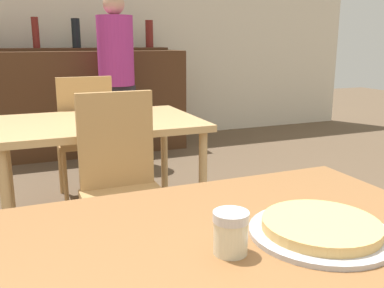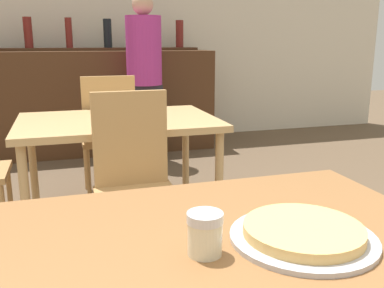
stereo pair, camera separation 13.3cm
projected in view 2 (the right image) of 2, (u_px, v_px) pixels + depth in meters
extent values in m
cube|color=silver|center=(86.00, 22.00, 4.90)|extent=(8.00, 0.05, 2.80)
cube|color=brown|center=(226.00, 257.00, 0.93)|extent=(1.12, 0.88, 0.04)
cylinder|color=brown|center=(317.00, 283.00, 1.52)|extent=(0.05, 0.05, 0.71)
cube|color=tan|center=(118.00, 122.00, 2.64)|extent=(1.20, 0.83, 0.04)
cylinder|color=tan|center=(26.00, 208.00, 2.24)|extent=(0.05, 0.05, 0.69)
cylinder|color=tan|center=(219.00, 188.00, 2.54)|extent=(0.05, 0.05, 0.69)
cylinder|color=tan|center=(33.00, 170.00, 2.90)|extent=(0.05, 0.05, 0.69)
cylinder|color=tan|center=(186.00, 157.00, 3.21)|extent=(0.05, 0.05, 0.69)
cube|color=#4C2D19|center=(93.00, 102.00, 4.63)|extent=(2.60, 0.56, 1.09)
cube|color=#4C2D19|center=(89.00, 49.00, 4.63)|extent=(2.39, 0.24, 0.03)
cylinder|color=maroon|center=(28.00, 33.00, 4.42)|extent=(0.09, 0.09, 0.31)
cylinder|color=maroon|center=(69.00, 33.00, 4.53)|extent=(0.07, 0.07, 0.31)
cylinder|color=black|center=(108.00, 33.00, 4.65)|extent=(0.09, 0.09, 0.31)
cylinder|color=#1E5123|center=(145.00, 36.00, 4.77)|extent=(0.07, 0.07, 0.25)
cylinder|color=maroon|center=(180.00, 34.00, 4.88)|extent=(0.09, 0.09, 0.30)
cube|color=tan|center=(138.00, 199.00, 2.08)|extent=(0.40, 0.40, 0.04)
cube|color=tan|center=(130.00, 139.00, 2.18)|extent=(0.38, 0.04, 0.49)
cylinder|color=tan|center=(109.00, 264.00, 1.93)|extent=(0.03, 0.03, 0.43)
cylinder|color=tan|center=(181.00, 253.00, 2.02)|extent=(0.03, 0.03, 0.43)
cylinder|color=tan|center=(101.00, 233.00, 2.24)|extent=(0.03, 0.03, 0.43)
cylinder|color=tan|center=(165.00, 225.00, 2.34)|extent=(0.03, 0.03, 0.43)
cube|color=tan|center=(108.00, 140.00, 3.32)|extent=(0.40, 0.40, 0.04)
cube|color=tan|center=(109.00, 110.00, 3.09)|extent=(0.38, 0.04, 0.49)
cylinder|color=tan|center=(128.00, 161.00, 3.58)|extent=(0.03, 0.03, 0.43)
cylinder|color=tan|center=(86.00, 164.00, 3.48)|extent=(0.03, 0.03, 0.43)
cylinder|color=tan|center=(134.00, 173.00, 3.26)|extent=(0.03, 0.03, 0.43)
cylinder|color=tan|center=(89.00, 177.00, 3.16)|extent=(0.03, 0.03, 0.43)
cylinder|color=tan|center=(4.00, 220.00, 2.40)|extent=(0.03, 0.03, 0.43)
cylinder|color=tan|center=(10.00, 199.00, 2.72)|extent=(0.03, 0.03, 0.43)
cylinder|color=#B7B7BC|center=(303.00, 238.00, 0.97)|extent=(0.33, 0.33, 0.01)
cylinder|color=#E0B266|center=(303.00, 230.00, 0.96)|extent=(0.27, 0.27, 0.02)
cylinder|color=beige|center=(205.00, 238.00, 0.90)|extent=(0.07, 0.07, 0.07)
cylinder|color=silver|center=(205.00, 218.00, 0.89)|extent=(0.08, 0.08, 0.02)
cube|color=#2D2D38|center=(146.00, 124.00, 4.26)|extent=(0.32, 0.18, 0.78)
cylinder|color=#B2338C|center=(144.00, 51.00, 4.09)|extent=(0.34, 0.34, 0.65)
sphere|color=tan|center=(143.00, 4.00, 3.99)|extent=(0.20, 0.20, 0.20)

